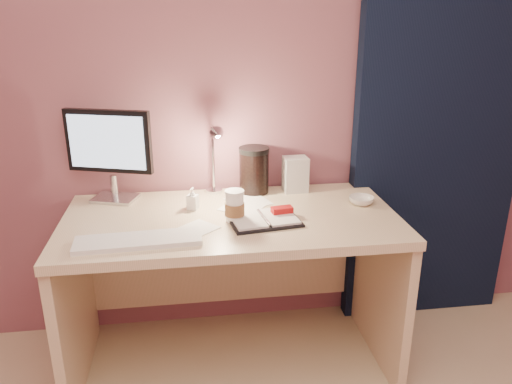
{
  "coord_description": "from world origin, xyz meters",
  "views": [
    {
      "loc": [
        -0.17,
        -0.55,
        1.53
      ],
      "look_at": [
        0.1,
        1.33,
        0.85
      ],
      "focal_mm": 35.0,
      "sensor_mm": 36.0,
      "label": 1
    }
  ],
  "objects": [
    {
      "name": "desk_lamp",
      "position": [
        -0.06,
        1.6,
        0.94
      ],
      "size": [
        0.09,
        0.21,
        0.34
      ],
      "rotation": [
        0.0,
        0.0,
        0.11
      ],
      "color": "silver",
      "rests_on": "desk"
    },
    {
      "name": "bowl",
      "position": [
        0.59,
        1.44,
        0.75
      ],
      "size": [
        0.13,
        0.13,
        0.03
      ],
      "primitive_type": "imported",
      "rotation": [
        0.0,
        0.0,
        0.15
      ],
      "color": "silver",
      "rests_on": "desk"
    },
    {
      "name": "paper_a",
      "position": [
        -0.14,
        1.27,
        0.73
      ],
      "size": [
        0.18,
        0.18,
        0.0
      ],
      "primitive_type": "cube",
      "rotation": [
        0.0,
        0.0,
        0.73
      ],
      "color": "white",
      "rests_on": "desk"
    },
    {
      "name": "desk",
      "position": [
        0.0,
        1.45,
        0.5
      ],
      "size": [
        1.4,
        0.7,
        0.73
      ],
      "color": "beige",
      "rests_on": "ground"
    },
    {
      "name": "product_box",
      "position": [
        0.33,
        1.65,
        0.81
      ],
      "size": [
        0.12,
        0.1,
        0.17
      ],
      "primitive_type": "cube",
      "rotation": [
        0.0,
        0.0,
        0.06
      ],
      "color": "silver",
      "rests_on": "desk"
    },
    {
      "name": "keyboard",
      "position": [
        -0.36,
        1.17,
        0.74
      ],
      "size": [
        0.47,
        0.16,
        0.02
      ],
      "primitive_type": "cube",
      "rotation": [
        0.0,
        0.0,
        0.06
      ],
      "color": "white",
      "rests_on": "desk"
    },
    {
      "name": "coffee_cup",
      "position": [
        0.01,
        1.33,
        0.79
      ],
      "size": [
        0.08,
        0.08,
        0.13
      ],
      "color": "white",
      "rests_on": "desk"
    },
    {
      "name": "planner",
      "position": [
        0.13,
        1.31,
        0.74
      ],
      "size": [
        0.31,
        0.25,
        0.04
      ],
      "rotation": [
        0.0,
        0.0,
        0.15
      ],
      "color": "black",
      "rests_on": "desk"
    },
    {
      "name": "lotion_bottle",
      "position": [
        -0.16,
        1.48,
        0.78
      ],
      "size": [
        0.06,
        0.06,
        0.1
      ],
      "primitive_type": "imported",
      "rotation": [
        0.0,
        0.0,
        -0.41
      ],
      "color": "white",
      "rests_on": "desk"
    },
    {
      "name": "paper_b",
      "position": [
        0.06,
        1.47,
        0.73
      ],
      "size": [
        0.23,
        0.23,
        0.0
      ],
      "primitive_type": "cube",
      "rotation": [
        0.0,
        0.0,
        -0.62
      ],
      "color": "white",
      "rests_on": "desk"
    },
    {
      "name": "dark_jar",
      "position": [
        0.14,
        1.66,
        0.83
      ],
      "size": [
        0.14,
        0.14,
        0.19
      ],
      "primitive_type": "cylinder",
      "color": "black",
      "rests_on": "desk"
    },
    {
      "name": "paper_c",
      "position": [
        0.09,
        1.54,
        0.73
      ],
      "size": [
        0.22,
        0.22,
        0.0
      ],
      "primitive_type": "cube",
      "rotation": [
        0.0,
        0.0,
        0.35
      ],
      "color": "white",
      "rests_on": "desk"
    },
    {
      "name": "room",
      "position": [
        0.95,
        1.69,
        1.14
      ],
      "size": [
        3.5,
        3.5,
        3.5
      ],
      "color": "#C6B28E",
      "rests_on": "ground"
    },
    {
      "name": "monitor",
      "position": [
        -0.51,
        1.64,
        0.98
      ],
      "size": [
        0.38,
        0.19,
        0.41
      ],
      "rotation": [
        0.0,
        0.0,
        -0.32
      ],
      "color": "silver",
      "rests_on": "desk"
    }
  ]
}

